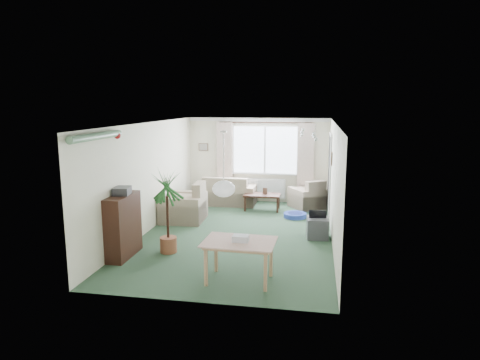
% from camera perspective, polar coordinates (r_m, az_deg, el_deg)
% --- Properties ---
extents(ground, '(6.50, 6.50, 0.00)m').
position_cam_1_polar(ground, '(9.36, -0.32, -7.27)').
color(ground, '#2A4630').
extents(window, '(1.80, 0.03, 1.30)m').
position_cam_1_polar(window, '(12.16, 3.35, 4.03)').
color(window, white).
extents(curtain_rod, '(2.60, 0.03, 0.03)m').
position_cam_1_polar(curtain_rod, '(12.02, 3.34, 7.64)').
color(curtain_rod, black).
extents(curtain_left, '(0.45, 0.08, 2.00)m').
position_cam_1_polar(curtain_left, '(12.27, -2.06, 3.02)').
color(curtain_left, beige).
extents(curtain_right, '(0.45, 0.08, 2.00)m').
position_cam_1_polar(curtain_right, '(12.01, 8.75, 2.74)').
color(curtain_right, beige).
extents(radiator, '(1.20, 0.10, 0.55)m').
position_cam_1_polar(radiator, '(12.29, 3.27, -1.09)').
color(radiator, white).
extents(doorway, '(0.03, 0.95, 2.00)m').
position_cam_1_polar(doorway, '(11.13, 11.85, 0.64)').
color(doorway, black).
extents(pendant_lamp, '(0.36, 0.36, 0.36)m').
position_cam_1_polar(pendant_lamp, '(6.76, -2.18, -1.19)').
color(pendant_lamp, white).
extents(tinsel_garland, '(1.60, 1.60, 0.12)m').
position_cam_1_polar(tinsel_garland, '(7.39, -18.58, 5.54)').
color(tinsel_garland, '#196626').
extents(bauble_cluster_a, '(0.20, 0.20, 0.20)m').
position_cam_1_polar(bauble_cluster_a, '(9.70, 8.27, 6.62)').
color(bauble_cluster_a, silver).
extents(bauble_cluster_b, '(0.20, 0.20, 0.20)m').
position_cam_1_polar(bauble_cluster_b, '(8.50, 10.03, 6.06)').
color(bauble_cluster_b, silver).
extents(wall_picture_back, '(0.28, 0.03, 0.22)m').
position_cam_1_polar(wall_picture_back, '(12.49, -4.90, 4.41)').
color(wall_picture_back, brown).
extents(wall_picture_right, '(0.03, 0.24, 0.30)m').
position_cam_1_polar(wall_picture_right, '(10.06, 12.10, 2.79)').
color(wall_picture_right, brown).
extents(sofa, '(1.60, 0.85, 0.80)m').
position_cam_1_polar(sofa, '(12.02, -1.73, -1.34)').
color(sofa, beige).
rests_on(sofa, ground).
extents(armchair_corner, '(1.19, 1.18, 0.79)m').
position_cam_1_polar(armchair_corner, '(11.75, 9.19, -1.77)').
color(armchair_corner, beige).
rests_on(armchair_corner, ground).
extents(armchair_left, '(1.04, 1.09, 0.94)m').
position_cam_1_polar(armchair_left, '(10.42, -7.58, -2.85)').
color(armchair_left, beige).
rests_on(armchair_left, ground).
extents(coffee_table, '(0.96, 0.54, 0.43)m').
position_cam_1_polar(coffee_table, '(11.40, 2.97, -2.95)').
color(coffee_table, black).
rests_on(coffee_table, ground).
extents(photo_frame, '(0.12, 0.05, 0.16)m').
position_cam_1_polar(photo_frame, '(11.38, 3.36, -1.46)').
color(photo_frame, '#4F3528').
rests_on(photo_frame, coffee_table).
extents(bookshelf, '(0.32, 0.95, 1.16)m').
position_cam_1_polar(bookshelf, '(8.21, -15.31, -5.93)').
color(bookshelf, black).
rests_on(bookshelf, ground).
extents(hifi_box, '(0.34, 0.39, 0.14)m').
position_cam_1_polar(hifi_box, '(8.11, -15.46, -1.39)').
color(hifi_box, '#303135').
rests_on(hifi_box, bookshelf).
extents(houseplant, '(0.83, 0.83, 1.60)m').
position_cam_1_polar(houseplant, '(8.18, -9.65, -4.18)').
color(houseplant, '#1C542A').
rests_on(houseplant, ground).
extents(dining_table, '(1.06, 0.73, 0.65)m').
position_cam_1_polar(dining_table, '(6.94, -0.08, -10.84)').
color(dining_table, tan).
rests_on(dining_table, ground).
extents(gift_box, '(0.25, 0.18, 0.12)m').
position_cam_1_polar(gift_box, '(6.79, 0.08, -7.87)').
color(gift_box, silver).
rests_on(gift_box, dining_table).
extents(tv_cube, '(0.47, 0.51, 0.43)m').
position_cam_1_polar(tv_cube, '(9.22, 10.27, -6.29)').
color(tv_cube, '#313236').
rests_on(tv_cube, ground).
extents(pet_bed, '(0.69, 0.69, 0.11)m').
position_cam_1_polar(pet_bed, '(10.77, 7.35, -4.68)').
color(pet_bed, navy).
rests_on(pet_bed, ground).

